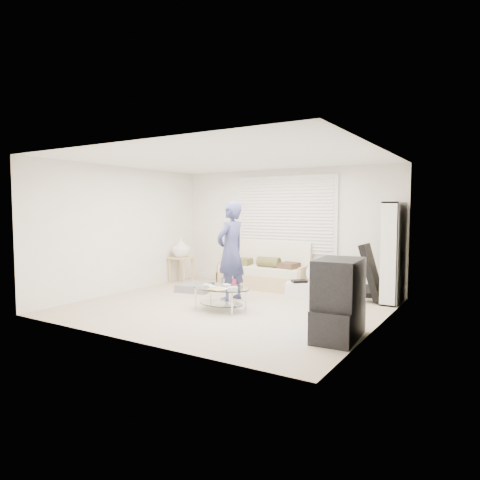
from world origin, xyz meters
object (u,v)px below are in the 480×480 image
Objects in this scene: futon_sofa at (265,273)px; tv_unit at (338,300)px; coffee_table at (221,291)px; bookshelf at (393,253)px.

futon_sofa is 1.93× the size of tv_unit.
coffee_table is (0.34, -2.17, -0.00)m from futon_sofa.
coffee_table is at bearing -80.99° from futon_sofa.
tv_unit is 0.98× the size of coffee_table.
futon_sofa is 3.62m from tv_unit.
futon_sofa is 2.67m from bookshelf.
bookshelf is at bearing 87.17° from tv_unit.
futon_sofa reaches higher than coffee_table.
bookshelf is 2.57m from tv_unit.
bookshelf is 1.74× the size of tv_unit.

